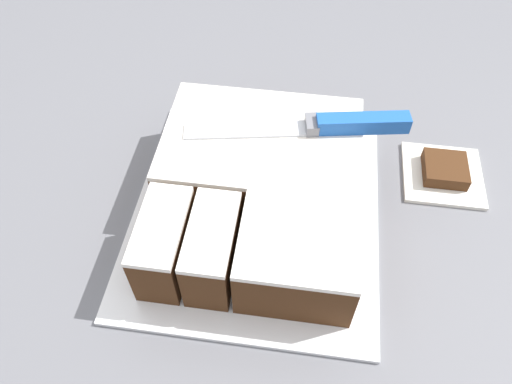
{
  "coord_description": "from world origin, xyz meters",
  "views": [
    {
      "loc": [
        0.13,
        -0.49,
        1.48
      ],
      "look_at": [
        0.08,
        -0.09,
        0.97
      ],
      "focal_mm": 35.0,
      "sensor_mm": 36.0,
      "label": 1
    }
  ],
  "objects": [
    {
      "name": "countertop",
      "position": [
        0.0,
        0.0,
        0.46
      ],
      "size": [
        1.4,
        1.1,
        0.92
      ],
      "color": "slate",
      "rests_on": "ground_plane"
    },
    {
      "name": "ground_plane",
      "position": [
        0.0,
        0.0,
        0.0
      ],
      "size": [
        8.0,
        8.0,
        0.0
      ],
      "primitive_type": "plane",
      "color": "#4C4742"
    },
    {
      "name": "brownie",
      "position": [
        0.34,
        0.02,
        0.94
      ],
      "size": [
        0.06,
        0.06,
        0.02
      ],
      "color": "#472814",
      "rests_on": "paper_napkin"
    },
    {
      "name": "knife",
      "position": [
        0.17,
        -0.0,
        1.02
      ],
      "size": [
        0.29,
        0.08,
        0.02
      ],
      "rotation": [
        0.0,
        0.0,
        3.32
      ],
      "color": "silver",
      "rests_on": "cake"
    },
    {
      "name": "paper_napkin",
      "position": [
        0.34,
        0.02,
        0.92
      ],
      "size": [
        0.11,
        0.11,
        0.01
      ],
      "color": "white",
      "rests_on": "countertop"
    },
    {
      "name": "cake",
      "position": [
        0.08,
        -0.09,
        0.97
      ],
      "size": [
        0.26,
        0.3,
        0.09
      ],
      "color": "#472814",
      "rests_on": "cake_board"
    },
    {
      "name": "cake_board",
      "position": [
        0.08,
        -0.09,
        0.92
      ],
      "size": [
        0.33,
        0.37,
        0.01
      ],
      "color": "white",
      "rests_on": "countertop"
    }
  ]
}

